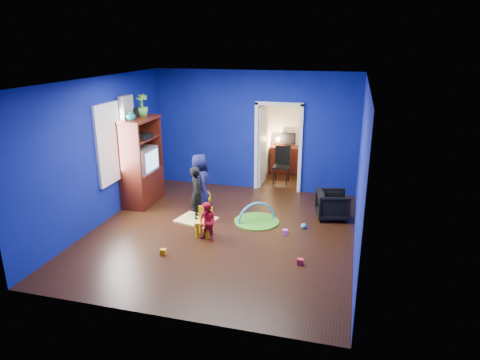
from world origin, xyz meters
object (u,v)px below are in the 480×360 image
(child_black, at_px, (197,193))
(crt_tv, at_px, (143,160))
(toddler_red, at_px, (208,222))
(vase, at_px, (131,115))
(kid_chair, at_px, (204,223))
(play_mat, at_px, (257,221))
(study_desk, at_px, (287,160))
(child_navy, at_px, (200,183))
(folding_chair, at_px, (281,166))
(armchair, at_px, (332,205))
(tv_armoire, at_px, (141,161))
(hopper_ball, at_px, (202,198))

(child_black, height_order, crt_tv, crt_tv)
(toddler_red, relative_size, vase, 3.58)
(kid_chair, relative_size, play_mat, 0.54)
(study_desk, bearing_deg, child_navy, -112.53)
(folding_chair, bearing_deg, armchair, -54.82)
(vase, distance_m, crt_tv, 1.09)
(study_desk, bearing_deg, tv_armoire, -131.54)
(armchair, xyz_separation_m, vase, (-4.24, -0.49, 1.77))
(crt_tv, relative_size, hopper_ball, 1.72)
(tv_armoire, relative_size, crt_tv, 2.80)
(child_black, xyz_separation_m, toddler_red, (0.55, -0.94, -0.19))
(vase, xyz_separation_m, folding_chair, (2.81, 2.51, -1.61))
(toddler_red, height_order, tv_armoire, tv_armoire)
(folding_chair, bearing_deg, study_desk, 90.00)
(crt_tv, bearing_deg, folding_chair, 38.61)
(play_mat, bearing_deg, study_desk, 89.15)
(vase, relative_size, folding_chair, 0.23)
(vase, bearing_deg, crt_tv, 82.41)
(toddler_red, distance_m, play_mat, 1.34)
(child_navy, xyz_separation_m, toddler_red, (0.64, -1.37, -0.26))
(child_navy, xyz_separation_m, play_mat, (1.32, -0.27, -0.63))
(crt_tv, height_order, folding_chair, crt_tv)
(armchair, bearing_deg, kid_chair, 110.21)
(armchair, relative_size, child_black, 0.57)
(child_black, distance_m, crt_tv, 1.66)
(kid_chair, distance_m, play_mat, 1.24)
(vase, relative_size, hopper_ball, 0.52)
(hopper_ball, bearing_deg, folding_chair, 55.89)
(crt_tv, distance_m, kid_chair, 2.42)
(play_mat, relative_size, study_desk, 1.05)
(armchair, xyz_separation_m, child_black, (-2.71, -0.75, 0.27))
(child_navy, distance_m, kid_chair, 1.32)
(crt_tv, bearing_deg, kid_chair, -34.68)
(child_black, xyz_separation_m, vase, (-1.53, 0.27, 1.50))
(kid_chair, bearing_deg, play_mat, 46.94)
(kid_chair, bearing_deg, child_black, 118.27)
(play_mat, bearing_deg, toddler_red, -121.89)
(crt_tv, distance_m, play_mat, 2.93)
(hopper_ball, height_order, kid_chair, kid_chair)
(armchair, bearing_deg, tv_armoire, 79.86)
(hopper_ball, height_order, folding_chair, folding_chair)
(tv_armoire, height_order, crt_tv, tv_armoire)
(armchair, xyz_separation_m, kid_chair, (-2.31, -1.49, -0.04))
(armchair, height_order, tv_armoire, tv_armoire)
(child_black, bearing_deg, child_navy, -6.10)
(armchair, distance_m, hopper_ball, 2.86)
(child_black, bearing_deg, kid_chair, -169.94)
(tv_armoire, bearing_deg, play_mat, -8.57)
(armchair, bearing_deg, toddler_red, 115.42)
(vase, bearing_deg, child_black, -9.85)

